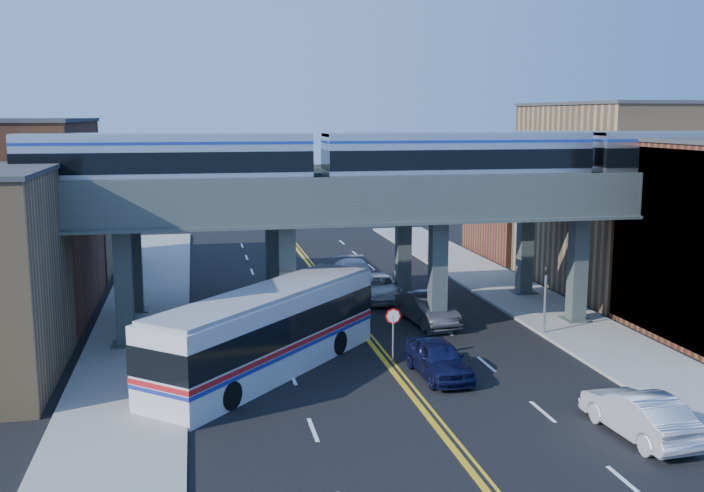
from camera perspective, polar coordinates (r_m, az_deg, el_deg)
The scene contains 19 objects.
ground at distance 33.95m, azimuth 3.77°, elevation -10.07°, with size 120.00×120.00×0.00m, color black.
sidewalk_west at distance 42.49m, azimuth -15.17°, elevation -6.25°, with size 5.00×70.00×0.16m, color gray.
sidewalk_east at distance 46.85m, azimuth 14.25°, elevation -4.74°, with size 5.00×70.00×0.16m, color gray.
building_west_b at distance 48.27m, azimuth -23.32°, elevation 1.74°, with size 8.00×14.00×11.00m, color brown.
building_west_c at distance 61.13m, azimuth -20.78°, elevation 1.95°, with size 8.00×10.00×8.00m, color olive.
building_east_b at distance 54.33m, azimuth 18.45°, elevation 3.33°, with size 8.00×14.00×12.00m, color olive.
building_east_c at distance 66.01m, azimuth 12.79°, elevation 3.28°, with size 8.00×10.00×9.00m, color brown.
mural_panel at distance 42.29m, azimuth 21.75°, elevation -0.18°, with size 0.10×9.50×9.50m, color teal.
elevated_viaduct_near at distance 40.06m, azimuth 0.88°, elevation 2.48°, with size 52.00×3.60×7.40m.
elevated_viaduct_far at distance 46.88m, azimuth -0.94°, elevation 3.50°, with size 52.00×3.60×7.40m.
transit_train at distance 41.16m, azimuth 7.65°, elevation 6.26°, with size 43.12×2.70×3.14m.
stop_sign at distance 36.26m, azimuth 3.01°, elevation -5.87°, with size 0.76×0.09×2.63m.
traffic_signal at distance 41.86m, azimuth 13.88°, elevation -3.29°, with size 0.15×0.18×4.10m.
transit_bus at distance 35.17m, azimuth -6.21°, elevation -6.28°, with size 11.38×12.43×3.56m.
car_lane_a at distance 34.93m, azimuth 6.30°, elevation -8.13°, with size 1.93×4.79×1.63m, color #0E1033.
car_lane_b at distance 43.37m, azimuth 5.49°, elevation -4.55°, with size 1.84×5.27×1.74m, color #343336.
car_lane_c at distance 48.89m, azimuth 1.90°, elevation -3.03°, with size 2.55×5.53×1.54m, color silver.
car_lane_d at distance 52.13m, azimuth 0.18°, elevation -2.10°, with size 2.51×6.17×1.79m, color #ADACB1.
car_parked_curb at distance 30.33m, azimuth 20.16°, elevation -11.39°, with size 1.78×5.11×1.68m, color silver.
Camera 1 is at (-8.47, -30.86, 11.34)m, focal length 40.00 mm.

